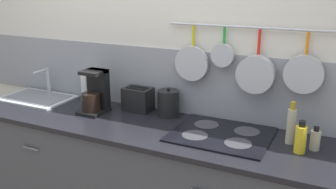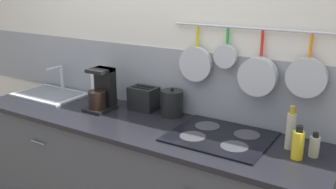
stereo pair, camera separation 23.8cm
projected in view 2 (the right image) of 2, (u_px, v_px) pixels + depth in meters
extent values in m
cube|color=silver|center=(163.00, 58.00, 2.77)|extent=(7.20, 0.06, 2.60)
cube|color=gray|center=(163.00, 78.00, 2.81)|extent=(7.20, 0.07, 0.46)
cylinder|color=#B7BABF|center=(255.00, 29.00, 2.29)|extent=(1.14, 0.02, 0.02)
cylinder|color=gold|center=(197.00, 36.00, 2.51)|extent=(0.02, 0.02, 0.14)
cylinder|color=#B7BABF|center=(196.00, 64.00, 2.55)|extent=(0.24, 0.04, 0.24)
cylinder|color=green|center=(228.00, 36.00, 2.40)|extent=(0.02, 0.02, 0.10)
cylinder|color=#B7BABF|center=(225.00, 56.00, 2.42)|extent=(0.15, 0.04, 0.15)
cylinder|color=red|center=(262.00, 43.00, 2.29)|extent=(0.02, 0.02, 0.16)
cylinder|color=#B7BABF|center=(258.00, 76.00, 2.32)|extent=(0.24, 0.07, 0.24)
cylinder|color=orange|center=(311.00, 46.00, 2.14)|extent=(0.02, 0.02, 0.13)
cylinder|color=#B7BABF|center=(306.00, 78.00, 2.18)|extent=(0.24, 0.05, 0.24)
cube|color=#3F4247|center=(136.00, 182.00, 2.73)|extent=(2.58, 0.61, 0.88)
cylinder|color=slate|center=(38.00, 143.00, 2.71)|extent=(0.14, 0.01, 0.01)
cube|color=black|center=(135.00, 124.00, 2.59)|extent=(2.62, 0.65, 0.03)
cube|color=#B7BABF|center=(50.00, 94.00, 3.17)|extent=(0.58, 0.39, 0.01)
cube|color=slate|center=(50.00, 93.00, 3.17)|extent=(0.49, 0.31, 0.00)
cylinder|color=#B7BABF|center=(62.00, 78.00, 3.26)|extent=(0.03, 0.03, 0.23)
cylinder|color=#B7BABF|center=(54.00, 68.00, 3.17)|extent=(0.02, 0.15, 0.02)
cylinder|color=white|center=(97.00, 85.00, 3.05)|extent=(0.10, 0.10, 0.23)
cube|color=black|center=(100.00, 109.00, 2.80)|extent=(0.17, 0.21, 0.02)
cube|color=black|center=(105.00, 88.00, 2.82)|extent=(0.16, 0.07, 0.31)
cylinder|color=black|center=(97.00, 100.00, 2.76)|extent=(0.13, 0.13, 0.13)
cube|color=black|center=(100.00, 70.00, 2.74)|extent=(0.16, 0.16, 0.02)
cube|color=black|center=(143.00, 98.00, 2.80)|extent=(0.21, 0.15, 0.17)
cube|color=black|center=(141.00, 88.00, 2.75)|extent=(0.15, 0.03, 0.00)
cube|color=black|center=(145.00, 86.00, 2.80)|extent=(0.15, 0.03, 0.00)
cube|color=black|center=(132.00, 92.00, 2.85)|extent=(0.02, 0.02, 0.02)
cylinder|color=black|center=(172.00, 103.00, 2.67)|extent=(0.16, 0.16, 0.19)
sphere|color=black|center=(172.00, 89.00, 2.63)|extent=(0.02, 0.02, 0.02)
cube|color=black|center=(220.00, 137.00, 2.32)|extent=(0.61, 0.51, 0.01)
cylinder|color=#38383D|center=(193.00, 136.00, 2.30)|extent=(0.16, 0.16, 0.00)
cylinder|color=#38383D|center=(234.00, 146.00, 2.16)|extent=(0.16, 0.16, 0.00)
cylinder|color=#38383D|center=(207.00, 126.00, 2.47)|extent=(0.16, 0.16, 0.00)
cylinder|color=#38383D|center=(247.00, 135.00, 2.33)|extent=(0.16, 0.16, 0.00)
cylinder|color=#BFB799|center=(290.00, 131.00, 2.14)|extent=(0.05, 0.05, 0.21)
cylinder|color=#B28C19|center=(293.00, 110.00, 2.10)|extent=(0.03, 0.03, 0.05)
cylinder|color=yellow|center=(298.00, 145.00, 2.02)|extent=(0.06, 0.06, 0.16)
cylinder|color=black|center=(300.00, 129.00, 2.00)|extent=(0.04, 0.04, 0.03)
cylinder|color=#BFB799|center=(314.00, 147.00, 2.05)|extent=(0.06, 0.06, 0.12)
cylinder|color=black|center=(316.00, 135.00, 2.03)|extent=(0.03, 0.03, 0.03)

